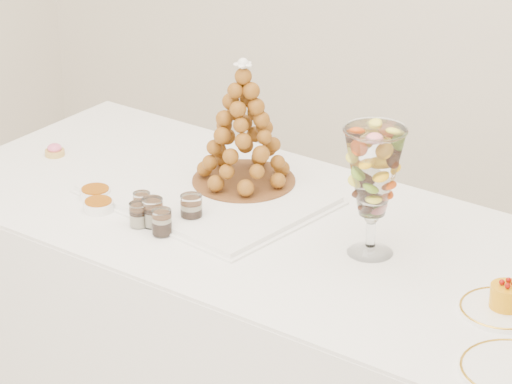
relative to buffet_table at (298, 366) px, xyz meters
The scene contains 14 objects.
buffet_table is the anchor object (origin of this frame).
lace_tray 0.53m from the buffet_table, behind, with size 0.60×0.45×0.02m, color white.
macaron_vase 0.66m from the buffet_table, ahead, with size 0.15×0.15×0.33m.
cake_plate 0.73m from the buffet_table, ahead, with size 0.20×0.20×0.01m, color white.
pink_tart 0.98m from the buffet_table, behind, with size 0.06×0.06×0.04m.
verrine_a 0.62m from the buffet_table, 162.31° to the right, with size 0.05×0.05×0.06m, color white.
verrine_b 0.59m from the buffet_table, 154.45° to the right, with size 0.06×0.06×0.08m, color white.
verrine_c 0.53m from the buffet_table, 159.96° to the right, with size 0.06×0.06×0.08m, color white.
verrine_d 0.61m from the buffet_table, 153.33° to the right, with size 0.05×0.05×0.07m, color white.
verrine_e 0.57m from the buffet_table, 146.57° to the right, with size 0.05×0.05×0.07m, color white.
ramekin_back 0.73m from the buffet_table, 168.46° to the right, with size 0.09×0.09×0.03m, color white.
ramekin_front 0.70m from the buffet_table, 161.78° to the right, with size 0.08×0.08×0.03m, color white.
croquembouche 0.68m from the buffet_table, 150.54° to the left, with size 0.29×0.29×0.36m.
mousse_cake 0.75m from the buffet_table, ahead, with size 0.08×0.08×0.07m.
Camera 1 is at (1.50, -2.14, 2.24)m, focal length 85.00 mm.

